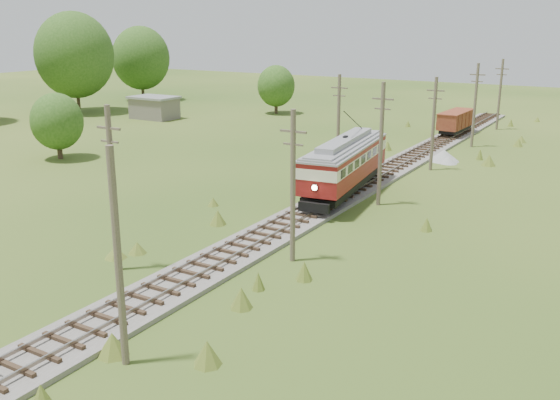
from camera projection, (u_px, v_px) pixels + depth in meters
The scene contains 17 objects.
railbed_main at pixel (355, 188), 50.16m from camera, with size 3.60×96.00×0.57m.
streetcar at pixel (345, 161), 47.63m from camera, with size 4.86×13.59×6.15m.
gondola at pixel (456, 120), 73.32m from camera, with size 2.62×7.35×2.41m.
gravel_pile at pixel (445, 156), 60.36m from camera, with size 3.06×3.24×1.11m.
utility_pole_r_1 at pixel (118, 260), 23.53m from camera, with size 0.30×0.30×8.80m.
utility_pole_r_2 at pixel (293, 185), 34.16m from camera, with size 1.60×0.30×8.60m.
utility_pole_r_3 at pixel (381, 143), 44.88m from camera, with size 1.60×0.30×9.00m.
utility_pole_r_4 at pixel (433, 123), 55.80m from camera, with size 1.60×0.30×8.40m.
utility_pole_r_5 at pixel (475, 105), 66.27m from camera, with size 1.60×0.30×8.90m.
utility_pole_r_6 at pixel (500, 94), 77.13m from camera, with size 1.60×0.30×8.70m.
utility_pole_l_a at pixel (113, 188), 32.84m from camera, with size 1.60×0.30×9.00m.
utility_pole_l_b at pixel (338, 121), 56.16m from camera, with size 1.60×0.30×8.60m.
tree_left_4 at pixel (74, 55), 91.00m from camera, with size 11.34×11.34×14.61m.
tree_left_5 at pixel (141, 58), 105.54m from camera, with size 9.66×9.66×12.44m.
tree_mid_a at pixel (276, 86), 90.96m from camera, with size 5.46×5.46×7.03m.
tree_mid_c at pixel (57, 121), 60.66m from camera, with size 5.04×5.04×6.49m.
shed at pixel (154, 107), 86.81m from camera, with size 6.40×4.40×3.10m.
Camera 1 is at (19.62, -10.76, 13.06)m, focal length 40.00 mm.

